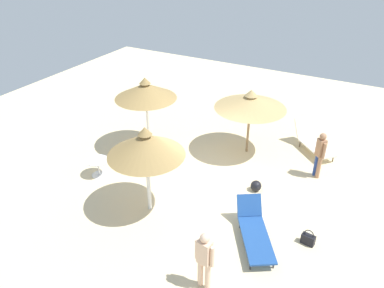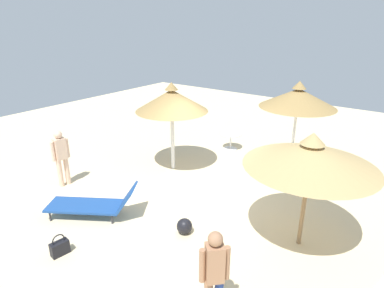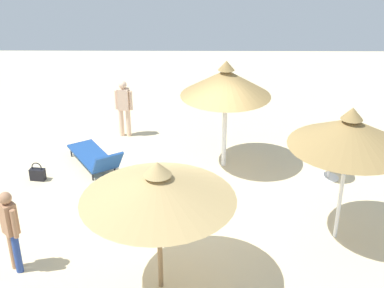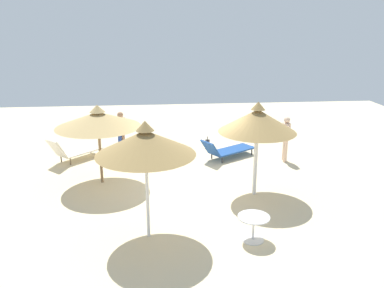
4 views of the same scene
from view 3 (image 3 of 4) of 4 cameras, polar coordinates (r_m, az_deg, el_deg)
name	(u,v)px [view 3 (image 3 of 4)]	position (r m, az deg, el deg)	size (l,w,h in m)	color
ground	(192,204)	(11.49, 0.03, -6.54)	(24.00, 24.00, 0.10)	beige
parasol_umbrella_edge	(226,83)	(12.10, 3.73, 6.69)	(2.12, 2.12, 2.67)	white
parasol_umbrella_near_left	(158,187)	(8.15, -3.76, -4.69)	(2.49, 2.49, 2.41)	olive
parasol_umbrella_far_left	(350,133)	(9.68, 16.87, 1.20)	(2.18, 2.18, 2.73)	white
lounge_chair_front	(96,157)	(12.81, -10.49, -1.45)	(1.67, 2.12, 0.80)	#1E478C
person_standing_far_right	(124,105)	(14.26, -7.46, 4.24)	(0.48, 0.25, 1.59)	beige
person_standing_center	(11,227)	(9.60, -19.24, -8.61)	(0.35, 0.34, 1.60)	#A57554
handbag	(38,174)	(12.74, -16.54, -3.15)	(0.37, 0.22, 0.46)	black
side_table_round	(330,163)	(12.60, 14.84, -1.99)	(0.72, 0.72, 0.59)	silver
beach_ball	(113,210)	(11.00, -8.67, -7.14)	(0.34, 0.34, 0.34)	black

